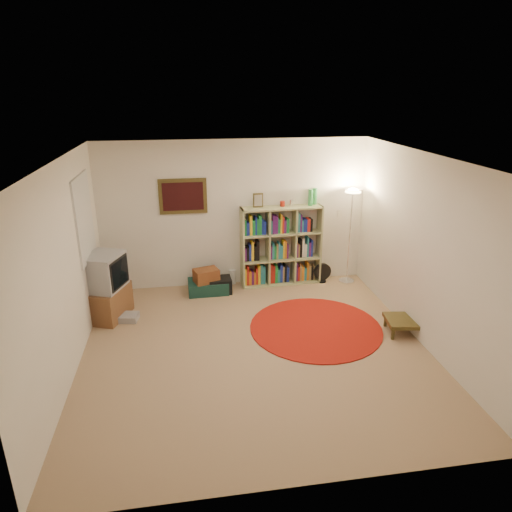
{
  "coord_description": "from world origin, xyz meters",
  "views": [
    {
      "loc": [
        -0.82,
        -5.18,
        3.27
      ],
      "look_at": [
        0.1,
        0.6,
        1.1
      ],
      "focal_mm": 32.0,
      "sensor_mm": 36.0,
      "label": 1
    }
  ],
  "objects_px": {
    "side_table": "(403,321)",
    "suitcase": "(208,286)",
    "floor_lamp": "(352,205)",
    "tv_stand": "(106,288)",
    "floor_fan": "(322,273)",
    "bookshelf": "(279,246)"
  },
  "relations": [
    {
      "from": "side_table",
      "to": "bookshelf",
      "type": "bearing_deg",
      "value": 123.81
    },
    {
      "from": "suitcase",
      "to": "side_table",
      "type": "distance_m",
      "value": 3.18
    },
    {
      "from": "floor_lamp",
      "to": "suitcase",
      "type": "relative_size",
      "value": 2.51
    },
    {
      "from": "tv_stand",
      "to": "suitcase",
      "type": "height_order",
      "value": "tv_stand"
    },
    {
      "from": "tv_stand",
      "to": "suitcase",
      "type": "distance_m",
      "value": 1.71
    },
    {
      "from": "floor_fan",
      "to": "side_table",
      "type": "distance_m",
      "value": 2.0
    },
    {
      "from": "bookshelf",
      "to": "floor_fan",
      "type": "relative_size",
      "value": 4.68
    },
    {
      "from": "floor_lamp",
      "to": "floor_fan",
      "type": "bearing_deg",
      "value": 173.7
    },
    {
      "from": "tv_stand",
      "to": "side_table",
      "type": "bearing_deg",
      "value": 5.37
    },
    {
      "from": "floor_fan",
      "to": "suitcase",
      "type": "xyz_separation_m",
      "value": [
        -2.03,
        -0.12,
        -0.07
      ]
    },
    {
      "from": "bookshelf",
      "to": "floor_fan",
      "type": "bearing_deg",
      "value": -12.33
    },
    {
      "from": "floor_lamp",
      "to": "suitcase",
      "type": "height_order",
      "value": "floor_lamp"
    },
    {
      "from": "bookshelf",
      "to": "floor_fan",
      "type": "distance_m",
      "value": 0.92
    },
    {
      "from": "side_table",
      "to": "suitcase",
      "type": "bearing_deg",
      "value": 145.81
    },
    {
      "from": "floor_lamp",
      "to": "tv_stand",
      "type": "distance_m",
      "value": 4.17
    },
    {
      "from": "floor_fan",
      "to": "side_table",
      "type": "height_order",
      "value": "floor_fan"
    },
    {
      "from": "bookshelf",
      "to": "floor_lamp",
      "type": "bearing_deg",
      "value": -11.11
    },
    {
      "from": "floor_lamp",
      "to": "tv_stand",
      "type": "xyz_separation_m",
      "value": [
        -4.0,
        -0.72,
        -0.92
      ]
    },
    {
      "from": "floor_lamp",
      "to": "suitcase",
      "type": "distance_m",
      "value": 2.79
    },
    {
      "from": "floor_lamp",
      "to": "floor_fan",
      "type": "distance_m",
      "value": 1.3
    },
    {
      "from": "bookshelf",
      "to": "floor_fan",
      "type": "height_order",
      "value": "bookshelf"
    },
    {
      "from": "bookshelf",
      "to": "floor_fan",
      "type": "xyz_separation_m",
      "value": [
        0.76,
        -0.13,
        -0.49
      ]
    }
  ]
}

